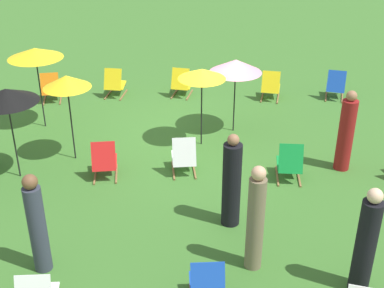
% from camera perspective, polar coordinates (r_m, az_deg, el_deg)
% --- Properties ---
extents(ground_plane, '(40.00, 40.00, 0.00)m').
position_cam_1_polar(ground_plane, '(12.31, 0.05, 0.53)').
color(ground_plane, '#386B28').
extents(deckchair_0, '(0.57, 0.82, 0.83)m').
position_cam_1_polar(deckchair_0, '(14.77, -8.46, 6.55)').
color(deckchair_0, olive).
rests_on(deckchair_0, ground).
extents(deckchair_1, '(0.52, 0.79, 0.83)m').
position_cam_1_polar(deckchair_1, '(7.71, 1.64, -15.25)').
color(deckchair_1, olive).
rests_on(deckchair_1, ground).
extents(deckchair_2, '(0.55, 0.80, 0.83)m').
position_cam_1_polar(deckchair_2, '(10.81, -0.91, -1.38)').
color(deckchair_2, olive).
rests_on(deckchair_2, ground).
extents(deckchair_4, '(0.60, 0.83, 0.83)m').
position_cam_1_polar(deckchair_4, '(14.79, -15.17, 5.90)').
color(deckchair_4, olive).
rests_on(deckchair_4, ground).
extents(deckchair_5, '(0.65, 0.85, 0.83)m').
position_cam_1_polar(deckchair_5, '(14.99, 15.44, 6.15)').
color(deckchair_5, olive).
rests_on(deckchair_5, ground).
extents(deckchair_7, '(0.63, 0.84, 0.83)m').
position_cam_1_polar(deckchair_7, '(14.64, -1.16, 6.66)').
color(deckchair_7, olive).
rests_on(deckchair_7, ground).
extents(deckchair_9, '(0.56, 0.81, 0.83)m').
position_cam_1_polar(deckchair_9, '(10.80, -9.55, -1.82)').
color(deckchair_9, olive).
rests_on(deckchair_9, ground).
extents(deckchair_12, '(0.53, 0.79, 0.83)m').
position_cam_1_polar(deckchair_12, '(10.75, 10.62, -2.06)').
color(deckchair_12, olive).
rests_on(deckchair_12, ground).
extents(deckchair_13, '(0.62, 0.84, 0.83)m').
position_cam_1_polar(deckchair_13, '(14.57, 8.60, 6.24)').
color(deckchair_13, olive).
rests_on(deckchair_13, ground).
extents(umbrella_0, '(1.00, 1.00, 1.93)m').
position_cam_1_polar(umbrella_0, '(11.05, -13.55, 6.63)').
color(umbrella_0, black).
rests_on(umbrella_0, ground).
extents(umbrella_1, '(1.22, 1.22, 1.80)m').
position_cam_1_polar(umbrella_1, '(12.15, 4.80, 8.49)').
color(umbrella_1, black).
rests_on(umbrella_1, ground).
extents(umbrella_2, '(1.28, 1.28, 2.00)m').
position_cam_1_polar(umbrella_2, '(12.79, -16.79, 9.48)').
color(umbrella_2, black).
rests_on(umbrella_2, ground).
extents(umbrella_3, '(1.24, 1.24, 1.94)m').
position_cam_1_polar(umbrella_3, '(10.66, -19.66, 5.01)').
color(umbrella_3, black).
rests_on(umbrella_3, ground).
extents(umbrella_4, '(1.06, 1.06, 1.83)m').
position_cam_1_polar(umbrella_4, '(11.42, 1.08, 7.66)').
color(umbrella_4, black).
rests_on(umbrella_4, ground).
extents(person_0, '(0.43, 0.43, 1.77)m').
position_cam_1_polar(person_0, '(8.07, 18.48, -10.27)').
color(person_0, black).
rests_on(person_0, ground).
extents(person_1, '(0.38, 0.38, 1.83)m').
position_cam_1_polar(person_1, '(8.10, 6.96, -8.27)').
color(person_1, '#72664C').
rests_on(person_1, ground).
extents(person_2, '(0.33, 0.33, 1.73)m').
position_cam_1_polar(person_2, '(8.37, -16.58, -8.50)').
color(person_2, '#333847').
rests_on(person_2, ground).
extents(person_3, '(0.40, 0.40, 1.77)m').
position_cam_1_polar(person_3, '(11.19, 16.49, 1.16)').
color(person_3, maroon).
rests_on(person_3, ground).
extents(person_4, '(0.38, 0.38, 1.77)m').
position_cam_1_polar(person_4, '(9.06, 4.35, -4.28)').
color(person_4, black).
rests_on(person_4, ground).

